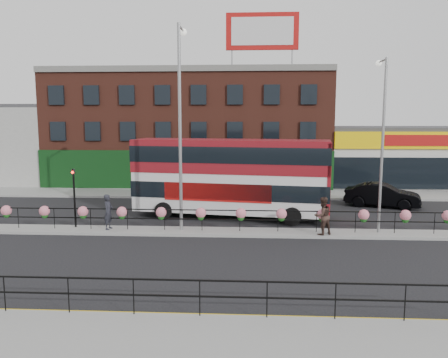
# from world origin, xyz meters

# --- Properties ---
(ground) EXTENTS (120.00, 120.00, 0.00)m
(ground) POSITION_xyz_m (0.00, 0.00, 0.00)
(ground) COLOR black
(ground) RESTS_ON ground
(south_pavement) EXTENTS (60.00, 4.00, 0.15)m
(south_pavement) POSITION_xyz_m (0.00, -12.00, 0.07)
(south_pavement) COLOR gray
(south_pavement) RESTS_ON ground
(north_pavement) EXTENTS (60.00, 4.00, 0.15)m
(north_pavement) POSITION_xyz_m (0.00, 12.00, 0.07)
(north_pavement) COLOR gray
(north_pavement) RESTS_ON ground
(median) EXTENTS (60.00, 1.60, 0.15)m
(median) POSITION_xyz_m (0.00, 0.00, 0.07)
(median) COLOR gray
(median) RESTS_ON ground
(yellow_line_inner) EXTENTS (60.00, 0.10, 0.01)m
(yellow_line_inner) POSITION_xyz_m (0.00, -9.70, 0.01)
(yellow_line_inner) COLOR gold
(yellow_line_inner) RESTS_ON ground
(yellow_line_outer) EXTENTS (60.00, 0.10, 0.01)m
(yellow_line_outer) POSITION_xyz_m (0.00, -9.88, 0.01)
(yellow_line_outer) COLOR gold
(yellow_line_outer) RESTS_ON ground
(brick_building) EXTENTS (25.00, 12.21, 10.30)m
(brick_building) POSITION_xyz_m (-4.00, 19.96, 5.13)
(brick_building) COLOR brown
(brick_building) RESTS_ON ground
(supermarket) EXTENTS (15.00, 12.25, 5.30)m
(supermarket) POSITION_xyz_m (16.00, 19.90, 2.65)
(supermarket) COLOR silver
(supermarket) RESTS_ON ground
(billboard) EXTENTS (6.00, 0.29, 4.40)m
(billboard) POSITION_xyz_m (2.50, 14.99, 13.18)
(billboard) COLOR #A9110F
(billboard) RESTS_ON brick_building
(median_railing) EXTENTS (30.04, 0.56, 1.23)m
(median_railing) POSITION_xyz_m (0.00, 0.00, 1.05)
(median_railing) COLOR black
(median_railing) RESTS_ON median
(south_railing) EXTENTS (20.04, 0.05, 1.12)m
(south_railing) POSITION_xyz_m (-2.00, -10.10, 0.96)
(south_railing) COLOR black
(south_railing) RESTS_ON south_pavement
(double_decker_bus) EXTENTS (12.10, 4.53, 4.78)m
(double_decker_bus) POSITION_xyz_m (0.39, 3.80, 2.94)
(double_decker_bus) COLOR silver
(double_decker_bus) RESTS_ON ground
(car) EXTENTS (4.77, 6.03, 1.64)m
(car) POSITION_xyz_m (10.65, 7.70, 0.82)
(car) COLOR black
(car) RESTS_ON ground
(pedestrian_a) EXTENTS (0.82, 0.65, 1.88)m
(pedestrian_a) POSITION_xyz_m (-6.02, 0.01, 1.09)
(pedestrian_a) COLOR #21222A
(pedestrian_a) RESTS_ON median
(pedestrian_b) EXTENTS (1.53, 1.49, 1.94)m
(pedestrian_b) POSITION_xyz_m (5.22, -0.49, 1.12)
(pedestrian_b) COLOR #3C2922
(pedestrian_b) RESTS_ON median
(lamp_column_west) EXTENTS (0.38, 1.88, 10.69)m
(lamp_column_west) POSITION_xyz_m (-2.13, 0.41, 6.48)
(lamp_column_west) COLOR gray
(lamp_column_west) RESTS_ON median
(lamp_column_east) EXTENTS (0.32, 1.57, 8.92)m
(lamp_column_east) POSITION_xyz_m (8.23, 0.40, 5.44)
(lamp_column_east) COLOR gray
(lamp_column_east) RESTS_ON median
(traffic_light_median) EXTENTS (0.15, 0.28, 3.65)m
(traffic_light_median) POSITION_xyz_m (-8.00, 0.39, 2.47)
(traffic_light_median) COLOR black
(traffic_light_median) RESTS_ON median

